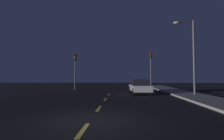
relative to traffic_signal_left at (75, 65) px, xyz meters
name	(u,v)px	position (x,y,z in m)	size (l,w,h in m)	color
ground_plane	(106,98)	(5.18, -9.39, -3.44)	(80.00, 80.00, 0.00)	black
sidewalk_curb_right	(202,98)	(12.68, -9.39, -3.37)	(3.00, 40.00, 0.15)	gray
lane_stripe_nearest	(83,130)	(5.18, -17.59, -3.44)	(0.16, 1.60, 0.01)	#EACC4C
lane_stripe_second	(99,108)	(5.18, -13.79, -3.44)	(0.16, 1.60, 0.01)	#EACC4C
lane_stripe_third	(105,99)	(5.18, -9.99, -3.44)	(0.16, 1.60, 0.01)	#EACC4C
lane_stripe_fourth	(109,94)	(5.18, -6.19, -3.44)	(0.16, 1.60, 0.01)	#EACC4C
traffic_signal_left	(75,65)	(0.00, 0.00, 0.00)	(0.32, 0.38, 4.92)	#4C4C51
traffic_signal_right	(151,63)	(10.38, 0.00, 0.17)	(0.32, 0.38, 5.19)	#4C4C51
car_stopped_ahead	(140,87)	(8.29, -5.49, -2.69)	(2.07, 4.34, 1.50)	silver
street_lamp_right	(190,50)	(12.68, -7.42, 0.74)	(1.88, 0.36, 6.91)	#4C4C51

